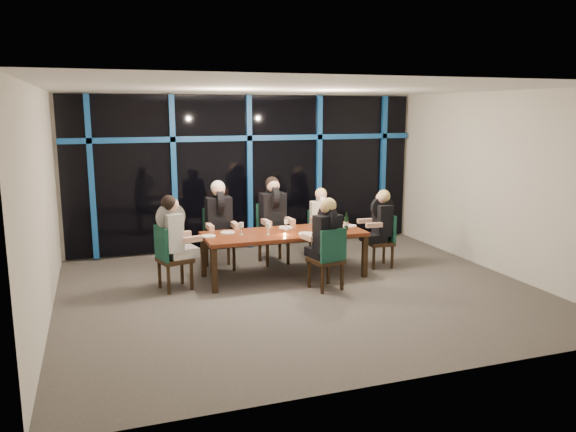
{
  "coord_description": "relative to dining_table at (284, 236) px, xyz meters",
  "views": [
    {
      "loc": [
        -2.83,
        -7.59,
        2.7
      ],
      "look_at": [
        0.0,
        0.6,
        1.05
      ],
      "focal_mm": 35.0,
      "sensor_mm": 36.0,
      "label": 1
    }
  ],
  "objects": [
    {
      "name": "room",
      "position": [
        0.0,
        -0.8,
        1.34
      ],
      "size": [
        7.04,
        7.0,
        3.02
      ],
      "color": "#58524E",
      "rests_on": "ground"
    },
    {
      "name": "window_wall",
      "position": [
        0.01,
        2.13,
        0.87
      ],
      "size": [
        6.86,
        0.43,
        2.94
      ],
      "color": "black",
      "rests_on": "ground"
    },
    {
      "name": "dining_table",
      "position": [
        0.0,
        0.0,
        0.0
      ],
      "size": [
        2.6,
        1.0,
        0.75
      ],
      "color": "maroon",
      "rests_on": "ground"
    },
    {
      "name": "chair_far_left",
      "position": [
        -0.89,
        0.9,
        -0.1
      ],
      "size": [
        0.49,
        0.49,
        1.04
      ],
      "rotation": [
        0.0,
        0.0,
        0.02
      ],
      "color": "black",
      "rests_on": "ground"
    },
    {
      "name": "chair_far_mid",
      "position": [
        0.09,
        0.95,
        -0.09
      ],
      "size": [
        0.52,
        0.52,
        1.05
      ],
      "rotation": [
        0.0,
        0.0,
        0.06
      ],
      "color": "black",
      "rests_on": "ground"
    },
    {
      "name": "chair_far_right",
      "position": [
        0.98,
        0.85,
        -0.18
      ],
      "size": [
        0.47,
        0.47,
        0.9
      ],
      "rotation": [
        0.0,
        0.0,
        -0.15
      ],
      "color": "black",
      "rests_on": "ground"
    },
    {
      "name": "chair_end_left",
      "position": [
        -1.85,
        -0.09,
        -0.13
      ],
      "size": [
        0.56,
        0.56,
        0.99
      ],
      "rotation": [
        0.0,
        0.0,
        1.82
      ],
      "color": "black",
      "rests_on": "ground"
    },
    {
      "name": "chair_end_right",
      "position": [
        1.84,
        0.03,
        -0.17
      ],
      "size": [
        0.46,
        0.46,
        0.92
      ],
      "rotation": [
        0.0,
        0.0,
        4.64
      ],
      "color": "black",
      "rests_on": "ground"
    },
    {
      "name": "chair_near_mid",
      "position": [
        0.42,
        -0.88,
        -0.14
      ],
      "size": [
        0.53,
        0.53,
        0.96
      ],
      "rotation": [
        0.0,
        0.0,
        3.35
      ],
      "color": "black",
      "rests_on": "ground"
    },
    {
      "name": "diner_far_left",
      "position": [
        -0.89,
        0.81,
        0.31
      ],
      "size": [
        0.52,
        0.65,
        1.01
      ],
      "rotation": [
        0.0,
        0.0,
        0.02
      ],
      "color": "black",
      "rests_on": "ground"
    },
    {
      "name": "diner_far_mid",
      "position": [
        0.1,
        0.86,
        0.32
      ],
      "size": [
        0.54,
        0.67,
        1.02
      ],
      "rotation": [
        0.0,
        0.0,
        0.06
      ],
      "color": "black",
      "rests_on": "ground"
    },
    {
      "name": "diner_far_right",
      "position": [
        0.97,
        0.77,
        0.18
      ],
      "size": [
        0.48,
        0.59,
        0.87
      ],
      "rotation": [
        0.0,
        0.0,
        -0.15
      ],
      "color": "silver",
      "rests_on": "ground"
    },
    {
      "name": "diner_end_left",
      "position": [
        -1.77,
        -0.06,
        0.26
      ],
      "size": [
        0.67,
        0.57,
        0.97
      ],
      "rotation": [
        0.0,
        0.0,
        1.82
      ],
      "color": "black",
      "rests_on": "ground"
    },
    {
      "name": "diner_end_right",
      "position": [
        1.76,
        0.03,
        0.2
      ],
      "size": [
        0.59,
        0.48,
        0.9
      ],
      "rotation": [
        0.0,
        0.0,
        4.64
      ],
      "color": "black",
      "rests_on": "ground"
    },
    {
      "name": "diner_near_mid",
      "position": [
        0.4,
        -0.8,
        0.24
      ],
      "size": [
        0.53,
        0.64,
        0.94
      ],
      "rotation": [
        0.0,
        0.0,
        3.35
      ],
      "color": "black",
      "rests_on": "ground"
    },
    {
      "name": "plate_far_left",
      "position": [
        -0.88,
        0.24,
        0.08
      ],
      "size": [
        0.24,
        0.24,
        0.01
      ],
      "primitive_type": "cylinder",
      "color": "white",
      "rests_on": "dining_table"
    },
    {
      "name": "plate_far_mid",
      "position": [
        0.13,
        0.3,
        0.08
      ],
      "size": [
        0.24,
        0.24,
        0.01
      ],
      "primitive_type": "cylinder",
      "color": "white",
      "rests_on": "dining_table"
    },
    {
      "name": "plate_far_right",
      "position": [
        0.88,
        0.22,
        0.08
      ],
      "size": [
        0.24,
        0.24,
        0.01
      ],
      "primitive_type": "cylinder",
      "color": "white",
      "rests_on": "dining_table"
    },
    {
      "name": "plate_end_left",
      "position": [
        -1.23,
        0.08,
        0.08
      ],
      "size": [
        0.24,
        0.24,
        0.01
      ],
      "primitive_type": "cylinder",
      "color": "white",
      "rests_on": "dining_table"
    },
    {
      "name": "plate_end_right",
      "position": [
        1.2,
        0.07,
        0.08
      ],
      "size": [
        0.24,
        0.24,
        0.01
      ],
      "primitive_type": "cylinder",
      "color": "white",
      "rests_on": "dining_table"
    },
    {
      "name": "plate_near_mid",
      "position": [
        0.28,
        -0.25,
        0.08
      ],
      "size": [
        0.24,
        0.24,
        0.01
      ],
      "primitive_type": "cylinder",
      "color": "white",
      "rests_on": "dining_table"
    },
    {
      "name": "wine_bottle",
      "position": [
        1.02,
        -0.17,
        0.18
      ],
      "size": [
        0.07,
        0.07,
        0.3
      ],
      "rotation": [
        0.0,
        0.0,
        0.3
      ],
      "color": "black",
      "rests_on": "dining_table"
    },
    {
      "name": "water_pitcher",
      "position": [
        0.7,
        -0.11,
        0.18
      ],
      "size": [
        0.14,
        0.12,
        0.22
      ],
      "rotation": [
        0.0,
        0.0,
        -0.09
      ],
      "color": "silver",
      "rests_on": "dining_table"
    },
    {
      "name": "tea_light",
      "position": [
        -0.06,
        -0.21,
        0.08
      ],
      "size": [
        0.05,
        0.05,
        0.03
      ],
      "primitive_type": "cylinder",
      "color": "#FFA34C",
      "rests_on": "dining_table"
    },
    {
      "name": "wine_glass_a",
      "position": [
        -0.3,
        -0.1,
        0.2
      ],
      "size": [
        0.07,
        0.07,
        0.18
      ],
      "color": "white",
      "rests_on": "dining_table"
    },
    {
      "name": "wine_glass_b",
      "position": [
        0.09,
        0.15,
        0.19
      ],
      "size": [
        0.07,
        0.07,
        0.17
      ],
      "color": "silver",
      "rests_on": "dining_table"
    },
    {
      "name": "wine_glass_c",
      "position": [
        0.49,
        -0.14,
        0.19
      ],
      "size": [
        0.07,
        0.07,
        0.17
      ],
      "color": "white",
      "rests_on": "dining_table"
    },
    {
      "name": "wine_glass_d",
      "position": [
        -0.7,
        0.05,
        0.21
      ],
      "size": [
        0.08,
        0.08,
        0.2
      ],
      "color": "silver",
      "rests_on": "dining_table"
    },
    {
      "name": "wine_glass_e",
      "position": [
        0.81,
        0.16,
        0.21
      ],
      "size": [
        0.08,
        0.08,
        0.19
      ],
      "color": "silver",
      "rests_on": "dining_table"
    }
  ]
}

